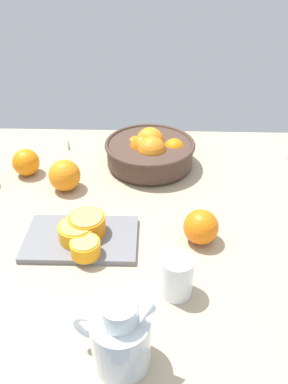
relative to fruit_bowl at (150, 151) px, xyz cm
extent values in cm
cube|color=tan|center=(-0.99, -24.18, -6.35)|extent=(133.05, 96.77, 3.00)
cylinder|color=#473328|center=(0.00, -0.07, -4.25)|extent=(23.73, 23.73, 1.20)
cylinder|color=#473328|center=(0.00, -0.07, -0.59)|extent=(25.80, 25.80, 6.10)
torus|color=#473328|center=(0.00, -0.07, 2.46)|extent=(27.00, 27.00, 1.20)
sphere|color=orange|center=(7.23, 0.02, 0.80)|extent=(6.45, 6.45, 6.45)
sphere|color=orange|center=(-0.03, 3.01, 1.75)|extent=(8.55, 8.55, 8.55)
sphere|color=orange|center=(-4.26, 2.93, -0.15)|extent=(6.64, 6.64, 6.64)
sphere|color=orange|center=(-2.11, -0.76, 1.56)|extent=(7.81, 7.81, 7.81)
sphere|color=orange|center=(0.56, -3.21, 1.82)|extent=(8.52, 8.52, 8.52)
cylinder|color=white|center=(-3.28, -64.14, 0.29)|extent=(9.74, 9.74, 10.27)
cylinder|color=white|center=(-3.28, -64.14, 7.35)|extent=(5.81, 5.81, 3.85)
cone|color=white|center=(0.44, -65.32, 8.70)|extent=(3.57, 3.71, 2.80)
torus|color=white|center=(-8.69, -62.43, 1.31)|extent=(5.81, 2.87, 5.72)
cylinder|color=gold|center=(-3.28, -64.14, -2.26)|extent=(8.96, 8.96, 5.18)
cylinder|color=white|center=(6.25, -49.27, -0.39)|extent=(6.56, 6.56, 8.91)
cylinder|color=yellow|center=(6.25, -49.27, -3.28)|extent=(5.77, 5.77, 3.13)
cube|color=slate|center=(-15.13, -35.03, -4.17)|extent=(26.00, 15.93, 1.35)
cylinder|color=orange|center=(-13.72, -33.43, -1.31)|extent=(8.41, 8.41, 4.36)
cylinder|color=#F7AD59|center=(-13.72, -33.43, 1.02)|extent=(7.40, 7.40, 0.30)
cylinder|color=orange|center=(-15.75, -35.82, -1.58)|extent=(8.31, 8.31, 3.83)
cylinder|color=#F7B754|center=(-15.75, -35.82, 0.49)|extent=(7.31, 7.31, 0.30)
cylinder|color=orange|center=(-13.05, -40.65, -1.79)|extent=(6.60, 6.60, 3.42)
cylinder|color=#FDB75F|center=(-13.05, -40.65, 0.07)|extent=(5.81, 5.81, 0.30)
sphere|color=orange|center=(12.35, -33.91, -0.81)|extent=(8.07, 8.07, 8.07)
sphere|color=orange|center=(-35.93, -6.31, -0.93)|extent=(7.84, 7.84, 7.84)
sphere|color=orange|center=(-23.03, -13.65, -0.50)|extent=(8.68, 8.68, 8.68)
cylinder|color=#447443|center=(-27.44, 11.56, -4.70)|extent=(2.40, 7.59, 0.30)
sphere|color=#447443|center=(-26.80, 9.31, -4.55)|extent=(0.95, 0.95, 0.95)
sphere|color=#447443|center=(-27.22, 10.81, -4.55)|extent=(0.92, 0.92, 0.92)
sphere|color=#447443|center=(-27.65, 12.31, -4.55)|extent=(0.75, 0.75, 0.75)
sphere|color=#447443|center=(-28.07, 13.81, -4.55)|extent=(0.67, 0.67, 0.67)
camera|label=1|loc=(1.68, -100.24, 54.57)|focal=35.35mm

